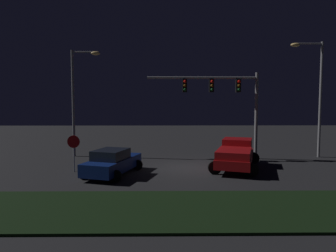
{
  "coord_description": "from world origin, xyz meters",
  "views": [
    {
      "loc": [
        -1.37,
        -18.4,
        4.0
      ],
      "look_at": [
        -1.14,
        1.8,
        2.58
      ],
      "focal_mm": 30.57,
      "sensor_mm": 36.0,
      "label": 1
    }
  ],
  "objects": [
    {
      "name": "ground_plane",
      "position": [
        0.0,
        0.0,
        0.0
      ],
      "size": [
        80.0,
        80.0,
        0.0
      ],
      "primitive_type": "plane",
      "color": "black"
    },
    {
      "name": "grass_median",
      "position": [
        0.0,
        -7.69,
        0.05
      ],
      "size": [
        25.8,
        4.37,
        0.1
      ],
      "primitive_type": "cube",
      "color": "black",
      "rests_on": "ground_plane"
    },
    {
      "name": "pickup_truck",
      "position": [
        3.22,
        -0.22,
        1.0
      ],
      "size": [
        4.01,
        5.76,
        1.8
      ],
      "rotation": [
        0.0,
        0.0,
        1.24
      ],
      "color": "maroon",
      "rests_on": "ground_plane"
    },
    {
      "name": "car_sedan",
      "position": [
        -4.41,
        -1.96,
        0.74
      ],
      "size": [
        3.27,
        4.73,
        1.51
      ],
      "rotation": [
        0.0,
        0.0,
        1.27
      ],
      "color": "navy",
      "rests_on": "ground_plane"
    },
    {
      "name": "traffic_signal_gantry",
      "position": [
        3.07,
        3.01,
        4.9
      ],
      "size": [
        8.32,
        0.56,
        6.5
      ],
      "color": "slate",
      "rests_on": "ground_plane"
    },
    {
      "name": "street_lamp_left",
      "position": [
        -8.17,
        4.27,
        5.21
      ],
      "size": [
        2.27,
        0.44,
        8.35
      ],
      "color": "slate",
      "rests_on": "ground_plane"
    },
    {
      "name": "street_lamp_right",
      "position": [
        10.23,
        3.68,
        5.53
      ],
      "size": [
        2.54,
        0.44,
        8.91
      ],
      "color": "slate",
      "rests_on": "ground_plane"
    },
    {
      "name": "stop_sign",
      "position": [
        -6.89,
        -1.18,
        1.56
      ],
      "size": [
        0.76,
        0.08,
        2.23
      ],
      "color": "slate",
      "rests_on": "ground_plane"
    }
  ]
}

